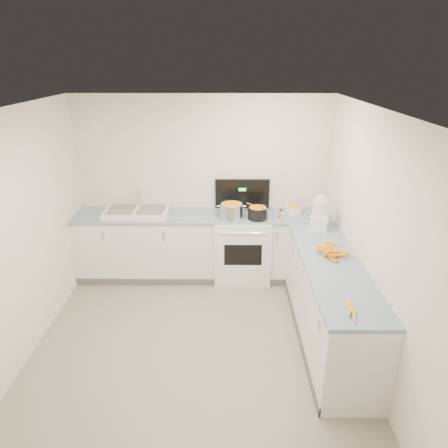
{
  "coord_description": "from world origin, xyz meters",
  "views": [
    {
      "loc": [
        0.34,
        -3.38,
        2.92
      ],
      "look_at": [
        0.3,
        1.1,
        1.05
      ],
      "focal_mm": 32.0,
      "sensor_mm": 36.0,
      "label": 1
    }
  ],
  "objects_px": {
    "extract_bottle": "(281,214)",
    "spice_jar": "(282,216)",
    "stove": "(242,246)",
    "black_pot": "(258,214)",
    "mixing_bowl": "(294,210)",
    "steel_pot": "(231,212)",
    "food_processor": "(320,215)",
    "sink": "(137,212)"
  },
  "relations": [
    {
      "from": "mixing_bowl",
      "to": "black_pot",
      "type": "bearing_deg",
      "value": -158.93
    },
    {
      "from": "sink",
      "to": "spice_jar",
      "type": "distance_m",
      "value": 1.97
    },
    {
      "from": "stove",
      "to": "food_processor",
      "type": "bearing_deg",
      "value": -25.67
    },
    {
      "from": "steel_pot",
      "to": "sink",
      "type": "bearing_deg",
      "value": 173.67
    },
    {
      "from": "steel_pot",
      "to": "black_pot",
      "type": "distance_m",
      "value": 0.35
    },
    {
      "from": "extract_bottle",
      "to": "spice_jar",
      "type": "xyz_separation_m",
      "value": [
        0.01,
        -0.04,
        -0.01
      ]
    },
    {
      "from": "stove",
      "to": "extract_bottle",
      "type": "height_order",
      "value": "stove"
    },
    {
      "from": "steel_pot",
      "to": "spice_jar",
      "type": "height_order",
      "value": "steel_pot"
    },
    {
      "from": "black_pot",
      "to": "mixing_bowl",
      "type": "xyz_separation_m",
      "value": [
        0.52,
        0.2,
        -0.02
      ]
    },
    {
      "from": "extract_bottle",
      "to": "spice_jar",
      "type": "height_order",
      "value": "extract_bottle"
    },
    {
      "from": "spice_jar",
      "to": "food_processor",
      "type": "relative_size",
      "value": 0.2
    },
    {
      "from": "mixing_bowl",
      "to": "steel_pot",
      "type": "bearing_deg",
      "value": -167.61
    },
    {
      "from": "stove",
      "to": "extract_bottle",
      "type": "bearing_deg",
      "value": -12.69
    },
    {
      "from": "black_pot",
      "to": "steel_pot",
      "type": "bearing_deg",
      "value": 178.44
    },
    {
      "from": "black_pot",
      "to": "spice_jar",
      "type": "height_order",
      "value": "black_pot"
    },
    {
      "from": "mixing_bowl",
      "to": "extract_bottle",
      "type": "distance_m",
      "value": 0.27
    },
    {
      "from": "spice_jar",
      "to": "steel_pot",
      "type": "bearing_deg",
      "value": 177.56
    },
    {
      "from": "sink",
      "to": "black_pot",
      "type": "xyz_separation_m",
      "value": [
        1.64,
        -0.15,
        0.03
      ]
    },
    {
      "from": "steel_pot",
      "to": "mixing_bowl",
      "type": "xyz_separation_m",
      "value": [
        0.86,
        0.19,
        -0.04
      ]
    },
    {
      "from": "sink",
      "to": "food_processor",
      "type": "relative_size",
      "value": 2.04
    },
    {
      "from": "sink",
      "to": "extract_bottle",
      "type": "distance_m",
      "value": 1.96
    },
    {
      "from": "sink",
      "to": "steel_pot",
      "type": "relative_size",
      "value": 2.82
    },
    {
      "from": "mixing_bowl",
      "to": "food_processor",
      "type": "bearing_deg",
      "value": -65.76
    },
    {
      "from": "stove",
      "to": "spice_jar",
      "type": "distance_m",
      "value": 0.74
    },
    {
      "from": "sink",
      "to": "stove",
      "type": "bearing_deg",
      "value": -0.62
    },
    {
      "from": "sink",
      "to": "steel_pot",
      "type": "bearing_deg",
      "value": -6.33
    },
    {
      "from": "stove",
      "to": "steel_pot",
      "type": "distance_m",
      "value": 0.59
    },
    {
      "from": "stove",
      "to": "black_pot",
      "type": "distance_m",
      "value": 0.59
    },
    {
      "from": "black_pot",
      "to": "extract_bottle",
      "type": "distance_m",
      "value": 0.31
    },
    {
      "from": "mixing_bowl",
      "to": "spice_jar",
      "type": "xyz_separation_m",
      "value": [
        -0.19,
        -0.22,
        -0.01
      ]
    },
    {
      "from": "sink",
      "to": "mixing_bowl",
      "type": "xyz_separation_m",
      "value": [
        2.16,
        0.05,
        0.01
      ]
    },
    {
      "from": "sink",
      "to": "mixing_bowl",
      "type": "bearing_deg",
      "value": 1.23
    },
    {
      "from": "black_pot",
      "to": "mixing_bowl",
      "type": "distance_m",
      "value": 0.55
    },
    {
      "from": "food_processor",
      "to": "black_pot",
      "type": "bearing_deg",
      "value": 157.21
    },
    {
      "from": "steel_pot",
      "to": "mixing_bowl",
      "type": "relative_size",
      "value": 1.37
    },
    {
      "from": "steel_pot",
      "to": "food_processor",
      "type": "distance_m",
      "value": 1.14
    },
    {
      "from": "steel_pot",
      "to": "black_pot",
      "type": "xyz_separation_m",
      "value": [
        0.35,
        -0.01,
        -0.02
      ]
    },
    {
      "from": "stove",
      "to": "sink",
      "type": "height_order",
      "value": "stove"
    },
    {
      "from": "food_processor",
      "to": "steel_pot",
      "type": "bearing_deg",
      "value": 163.52
    },
    {
      "from": "steel_pot",
      "to": "extract_bottle",
      "type": "xyz_separation_m",
      "value": [
        0.66,
        0.01,
        -0.04
      ]
    },
    {
      "from": "black_pot",
      "to": "extract_bottle",
      "type": "relative_size",
      "value": 2.35
    },
    {
      "from": "mixing_bowl",
      "to": "extract_bottle",
      "type": "height_order",
      "value": "extract_bottle"
    }
  ]
}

